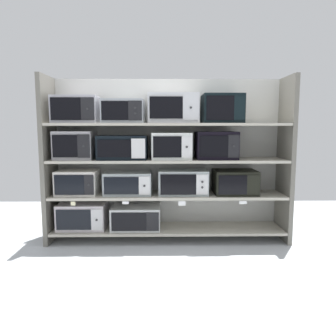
{
  "coord_description": "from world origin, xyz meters",
  "views": [
    {
      "loc": [
        -0.05,
        -3.73,
        1.33
      ],
      "look_at": [
        0.0,
        0.0,
        0.86
      ],
      "focal_mm": 34.34,
      "sensor_mm": 36.0,
      "label": 1
    }
  ],
  "objects_px": {
    "microwave_0": "(83,216)",
    "microwave_5": "(235,182)",
    "microwave_1": "(136,217)",
    "microwave_9": "(216,145)",
    "microwave_11": "(124,112)",
    "microwave_7": "(123,147)",
    "microwave_6": "(75,145)",
    "microwave_8": "(172,146)",
    "microwave_12": "(173,109)",
    "microwave_4": "(183,182)",
    "microwave_3": "(128,183)",
    "microwave_10": "(77,110)",
    "microwave_13": "(222,109)",
    "microwave_2": "(78,182)"
  },
  "relations": [
    {
      "from": "microwave_0",
      "to": "microwave_5",
      "type": "bearing_deg",
      "value": 0.0
    },
    {
      "from": "microwave_1",
      "to": "microwave_9",
      "type": "xyz_separation_m",
      "value": [
        0.94,
        0.0,
        0.85
      ]
    },
    {
      "from": "microwave_0",
      "to": "microwave_11",
      "type": "xyz_separation_m",
      "value": [
        0.51,
        -0.0,
        1.22
      ]
    },
    {
      "from": "microwave_1",
      "to": "microwave_7",
      "type": "bearing_deg",
      "value": 179.85
    },
    {
      "from": "microwave_6",
      "to": "microwave_1",
      "type": "bearing_deg",
      "value": -0.01
    },
    {
      "from": "microwave_8",
      "to": "microwave_12",
      "type": "distance_m",
      "value": 0.43
    },
    {
      "from": "microwave_9",
      "to": "microwave_5",
      "type": "bearing_deg",
      "value": -0.03
    },
    {
      "from": "microwave_6",
      "to": "microwave_9",
      "type": "relative_size",
      "value": 0.93
    },
    {
      "from": "microwave_1",
      "to": "microwave_9",
      "type": "relative_size",
      "value": 1.22
    },
    {
      "from": "microwave_4",
      "to": "microwave_6",
      "type": "relative_size",
      "value": 1.31
    },
    {
      "from": "microwave_5",
      "to": "microwave_3",
      "type": "bearing_deg",
      "value": 180.0
    },
    {
      "from": "microwave_7",
      "to": "microwave_9",
      "type": "distance_m",
      "value": 1.08
    },
    {
      "from": "microwave_3",
      "to": "microwave_7",
      "type": "bearing_deg",
      "value": 179.74
    },
    {
      "from": "microwave_0",
      "to": "microwave_10",
      "type": "relative_size",
      "value": 1.11
    },
    {
      "from": "microwave_11",
      "to": "microwave_13",
      "type": "height_order",
      "value": "microwave_13"
    },
    {
      "from": "microwave_9",
      "to": "microwave_3",
      "type": "bearing_deg",
      "value": -180.0
    },
    {
      "from": "microwave_2",
      "to": "microwave_8",
      "type": "relative_size",
      "value": 1.03
    },
    {
      "from": "microwave_6",
      "to": "microwave_12",
      "type": "relative_size",
      "value": 0.77
    },
    {
      "from": "microwave_4",
      "to": "microwave_11",
      "type": "relative_size",
      "value": 1.23
    },
    {
      "from": "microwave_10",
      "to": "microwave_11",
      "type": "distance_m",
      "value": 0.53
    },
    {
      "from": "microwave_11",
      "to": "microwave_12",
      "type": "distance_m",
      "value": 0.57
    },
    {
      "from": "microwave_3",
      "to": "microwave_12",
      "type": "distance_m",
      "value": 1.01
    },
    {
      "from": "microwave_6",
      "to": "microwave_11",
      "type": "bearing_deg",
      "value": -0.0
    },
    {
      "from": "microwave_1",
      "to": "microwave_3",
      "type": "distance_m",
      "value": 0.42
    },
    {
      "from": "microwave_10",
      "to": "microwave_11",
      "type": "height_order",
      "value": "microwave_10"
    },
    {
      "from": "microwave_12",
      "to": "microwave_13",
      "type": "relative_size",
      "value": 1.27
    },
    {
      "from": "microwave_10",
      "to": "microwave_3",
      "type": "bearing_deg",
      "value": 0.02
    },
    {
      "from": "microwave_0",
      "to": "microwave_10",
      "type": "bearing_deg",
      "value": -179.82
    },
    {
      "from": "microwave_1",
      "to": "microwave_13",
      "type": "xyz_separation_m",
      "value": [
        1.0,
        -0.0,
        1.27
      ]
    },
    {
      "from": "microwave_1",
      "to": "microwave_4",
      "type": "relative_size",
      "value": 1.0
    },
    {
      "from": "microwave_12",
      "to": "microwave_0",
      "type": "bearing_deg",
      "value": -179.99
    },
    {
      "from": "microwave_7",
      "to": "microwave_8",
      "type": "xyz_separation_m",
      "value": [
        0.56,
        -0.0,
        0.02
      ]
    },
    {
      "from": "microwave_0",
      "to": "microwave_13",
      "type": "bearing_deg",
      "value": -0.0
    },
    {
      "from": "microwave_1",
      "to": "microwave_5",
      "type": "distance_m",
      "value": 1.24
    },
    {
      "from": "microwave_5",
      "to": "microwave_7",
      "type": "distance_m",
      "value": 1.37
    },
    {
      "from": "microwave_1",
      "to": "microwave_11",
      "type": "distance_m",
      "value": 1.25
    },
    {
      "from": "microwave_5",
      "to": "microwave_1",
      "type": "bearing_deg",
      "value": -180.0
    },
    {
      "from": "microwave_13",
      "to": "microwave_11",
      "type": "bearing_deg",
      "value": 179.99
    },
    {
      "from": "microwave_4",
      "to": "microwave_10",
      "type": "distance_m",
      "value": 1.48
    },
    {
      "from": "microwave_1",
      "to": "microwave_3",
      "type": "relative_size",
      "value": 1.04
    },
    {
      "from": "microwave_3",
      "to": "microwave_12",
      "type": "xyz_separation_m",
      "value": [
        0.53,
        0.0,
        0.86
      ]
    },
    {
      "from": "microwave_0",
      "to": "microwave_11",
      "type": "distance_m",
      "value": 1.32
    },
    {
      "from": "microwave_10",
      "to": "microwave_12",
      "type": "xyz_separation_m",
      "value": [
        1.1,
        0.0,
        0.01
      ]
    },
    {
      "from": "microwave_4",
      "to": "microwave_3",
      "type": "bearing_deg",
      "value": 179.98
    },
    {
      "from": "microwave_3",
      "to": "microwave_8",
      "type": "xyz_separation_m",
      "value": [
        0.51,
        -0.0,
        0.44
      ]
    },
    {
      "from": "microwave_13",
      "to": "microwave_5",
      "type": "bearing_deg",
      "value": 0.04
    },
    {
      "from": "microwave_0",
      "to": "microwave_2",
      "type": "relative_size",
      "value": 1.19
    },
    {
      "from": "microwave_5",
      "to": "microwave_7",
      "type": "relative_size",
      "value": 0.88
    },
    {
      "from": "microwave_10",
      "to": "microwave_5",
      "type": "bearing_deg",
      "value": 0.0
    },
    {
      "from": "microwave_7",
      "to": "microwave_13",
      "type": "bearing_deg",
      "value": -0.02
    }
  ]
}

